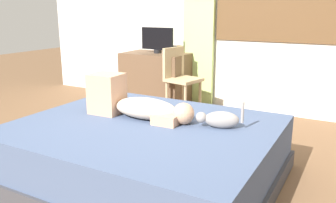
# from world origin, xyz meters

# --- Properties ---
(ground_plane) EXTENTS (16.00, 16.00, 0.00)m
(ground_plane) POSITION_xyz_m (0.00, 0.00, 0.00)
(ground_plane) COLOR brown
(bed) EXTENTS (2.02, 1.67, 0.46)m
(bed) POSITION_xyz_m (0.07, 0.10, 0.23)
(bed) COLOR #38383D
(bed) RESTS_ON ground
(person_lying) EXTENTS (0.94, 0.30, 0.34)m
(person_lying) POSITION_xyz_m (-0.10, 0.23, 0.58)
(person_lying) COLOR #CCB299
(person_lying) RESTS_ON bed
(cat) EXTENTS (0.34, 0.19, 0.21)m
(cat) POSITION_xyz_m (0.61, 0.30, 0.53)
(cat) COLOR gray
(cat) RESTS_ON bed
(desk) EXTENTS (0.90, 0.56, 0.74)m
(desk) POSITION_xyz_m (-1.03, 2.11, 0.37)
(desk) COLOR brown
(desk) RESTS_ON ground
(tv_monitor) EXTENTS (0.48, 0.10, 0.35)m
(tv_monitor) POSITION_xyz_m (-1.01, 2.11, 0.92)
(tv_monitor) COLOR black
(tv_monitor) RESTS_ON desk
(cup) EXTENTS (0.07, 0.07, 0.10)m
(cup) POSITION_xyz_m (-0.78, 2.33, 0.79)
(cup) COLOR gold
(cup) RESTS_ON desk
(chair_by_desk) EXTENTS (0.45, 0.45, 0.86)m
(chair_by_desk) POSITION_xyz_m (-0.54, 1.87, 0.51)
(chair_by_desk) COLOR tan
(chair_by_desk) RESTS_ON ground
(curtain_left) EXTENTS (0.44, 0.06, 2.33)m
(curtain_left) POSITION_xyz_m (-0.51, 2.39, 1.17)
(curtain_left) COLOR #ADCC75
(curtain_left) RESTS_ON ground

